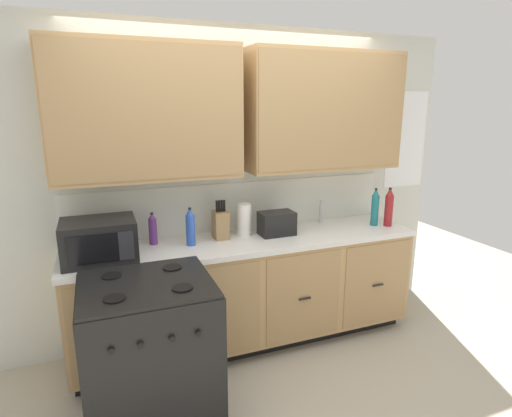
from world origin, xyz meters
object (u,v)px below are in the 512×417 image
at_px(microwave, 99,240).
at_px(toaster, 277,223).
at_px(knife_block, 221,224).
at_px(bottle_teal, 375,207).
at_px(paper_towel_roll, 244,220).
at_px(bottle_violet, 153,229).
at_px(bottle_blue, 190,227).
at_px(bottle_red, 389,207).
at_px(stove_range, 151,355).

height_order(microwave, toaster, microwave).
height_order(knife_block, bottle_teal, bottle_teal).
height_order(paper_towel_roll, bottle_violet, paper_towel_roll).
xyz_separation_m(bottle_blue, bottle_red, (1.72, -0.12, 0.02)).
bearing_deg(bottle_violet, bottle_red, -7.04).
height_order(microwave, knife_block, knife_block).
bearing_deg(stove_range, bottle_violet, 79.11).
distance_m(paper_towel_roll, bottle_blue, 0.46).
bearing_deg(bottle_violet, bottle_blue, -26.15).
bearing_deg(bottle_violet, paper_towel_roll, -3.45).
distance_m(stove_range, bottle_blue, 0.96).
bearing_deg(paper_towel_roll, knife_block, -178.03).
height_order(bottle_blue, bottle_red, bottle_red).
relative_size(bottle_teal, bottle_red, 0.97).
height_order(stove_range, toaster, toaster).
height_order(toaster, paper_towel_roll, paper_towel_roll).
distance_m(stove_range, toaster, 1.40).
bearing_deg(bottle_red, knife_block, 172.43).
distance_m(microwave, knife_block, 0.91).
bearing_deg(bottle_blue, bottle_violet, 153.85).
bearing_deg(microwave, toaster, 3.56).
relative_size(bottle_violet, bottle_blue, 0.85).
xyz_separation_m(stove_range, bottle_violet, (0.15, 0.78, 0.56)).
xyz_separation_m(toaster, paper_towel_roll, (-0.25, 0.08, 0.03)).
height_order(bottle_violet, bottle_teal, bottle_teal).
relative_size(paper_towel_roll, bottle_teal, 0.79).
bearing_deg(bottle_red, bottle_violet, 172.96).
xyz_separation_m(toaster, knife_block, (-0.45, 0.07, 0.02)).
bearing_deg(paper_towel_roll, stove_range, -139.64).
bearing_deg(bottle_blue, bottle_teal, -2.00).
bearing_deg(microwave, bottle_teal, 0.59).
distance_m(toaster, paper_towel_roll, 0.27).
relative_size(toaster, bottle_blue, 0.96).
relative_size(microwave, bottle_violet, 1.94).
bearing_deg(toaster, microwave, -176.44).
distance_m(stove_range, bottle_red, 2.27).
distance_m(microwave, toaster, 1.35).
distance_m(bottle_violet, bottle_teal, 1.88).
xyz_separation_m(toaster, bottle_teal, (0.91, -0.06, 0.07)).
bearing_deg(bottle_blue, knife_block, 16.86).
distance_m(bottle_blue, bottle_red, 1.72).
xyz_separation_m(paper_towel_roll, bottle_blue, (-0.46, -0.08, 0.01)).
distance_m(knife_block, bottle_red, 1.47).
xyz_separation_m(microwave, bottle_blue, (0.64, 0.08, 0.00)).
bearing_deg(knife_block, toaster, -9.27).
bearing_deg(knife_block, bottle_red, -7.57).
bearing_deg(knife_block, microwave, -170.05).
relative_size(paper_towel_roll, bottle_blue, 0.90).
relative_size(toaster, bottle_teal, 0.85).
bearing_deg(paper_towel_roll, bottle_violet, 176.55).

